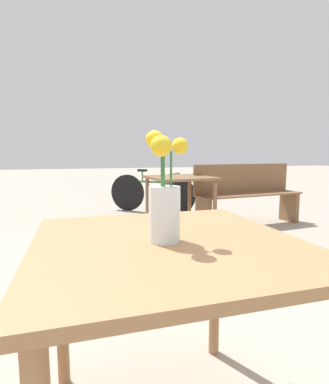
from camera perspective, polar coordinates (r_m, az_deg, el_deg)
name	(u,v)px	position (r m, az deg, el deg)	size (l,w,h in m)	color
table_front	(167,269)	(1.01, 0.48, -14.53)	(0.84, 0.86, 0.72)	#9E7047
flower_vase	(164,204)	(0.93, -0.02, -2.33)	(0.13, 0.12, 0.35)	silver
bench_near	(246,192)	(4.33, 15.31, -0.04)	(1.60, 0.51, 0.85)	brown
table_back	(180,185)	(3.77, 2.90, 1.26)	(0.82, 0.85, 0.71)	brown
bicycle	(151,193)	(5.07, -2.50, -0.19)	(1.24, 0.99, 0.73)	black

